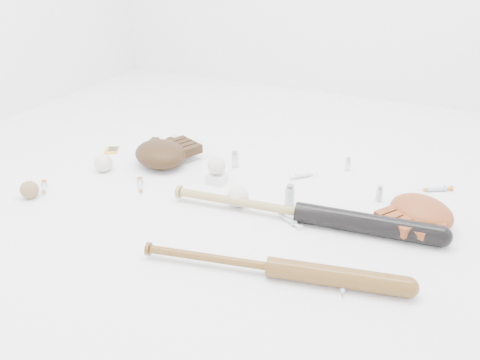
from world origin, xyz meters
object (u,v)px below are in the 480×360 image
at_px(pedestal, 217,178).
at_px(bat_wood, 270,267).
at_px(glove_dark, 160,154).
at_px(bat_dark, 299,212).

bearing_deg(pedestal, bat_wood, -48.37).
height_order(bat_wood, glove_dark, glove_dark).
bearing_deg(bat_wood, pedestal, 120.68).
height_order(bat_dark, pedestal, bat_dark).
relative_size(bat_wood, pedestal, 11.67).
height_order(bat_dark, glove_dark, glove_dark).
bearing_deg(pedestal, bat_dark, -19.85).
relative_size(bat_dark, bat_wood, 1.20).
distance_m(bat_wood, pedestal, 0.61).
bearing_deg(bat_dark, pedestal, 154.37).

